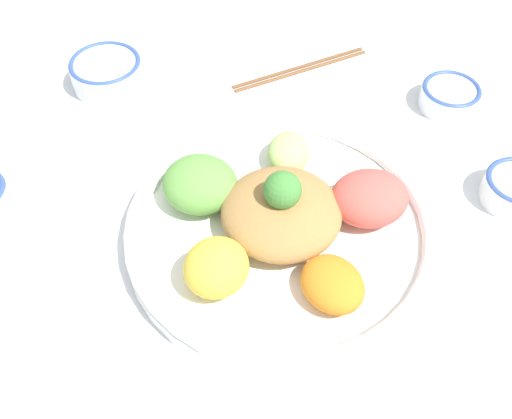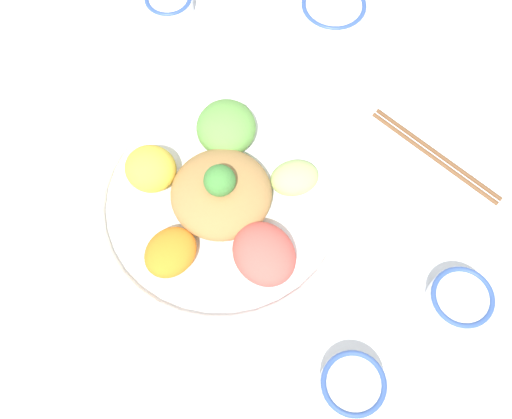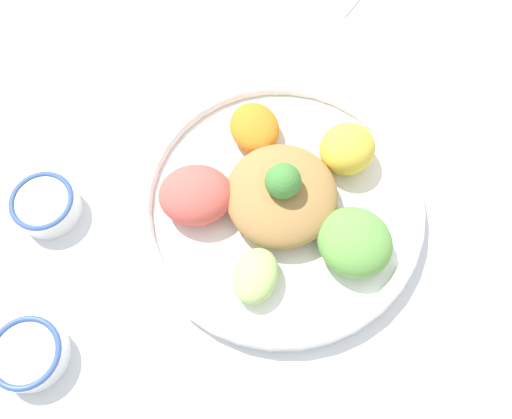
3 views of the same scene
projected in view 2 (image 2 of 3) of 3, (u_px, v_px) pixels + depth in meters
ground_plane at (240, 214)px, 0.89m from camera, size 2.40×2.40×0.00m
salad_platter at (222, 199)px, 0.87m from camera, size 0.38×0.38×0.11m
sauce_bowl_red at (352, 385)px, 0.77m from camera, size 0.08×0.08×0.04m
rice_bowl_blue at (333, 12)px, 1.02m from camera, size 0.11×0.11×0.04m
sauce_bowl_dark at (460, 300)px, 0.82m from camera, size 0.09×0.09×0.04m
rice_bowl_plain at (169, 3)px, 1.03m from camera, size 0.08×0.08×0.03m
chopsticks_pair_near at (436, 155)px, 0.93m from camera, size 0.21×0.14×0.01m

